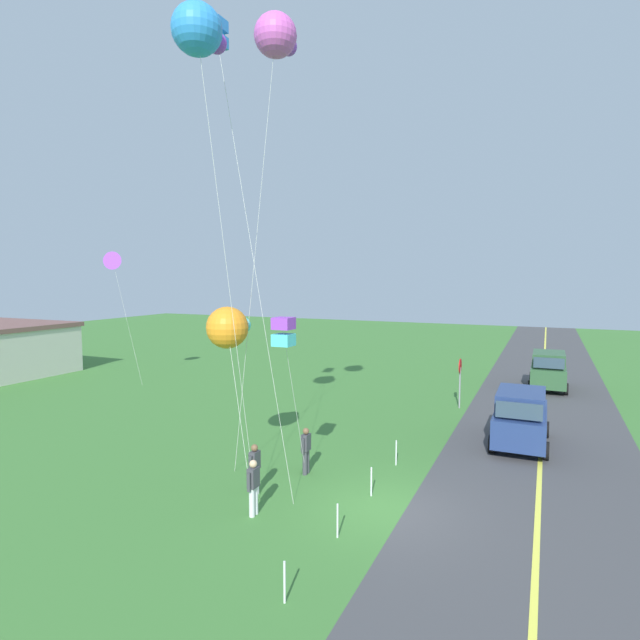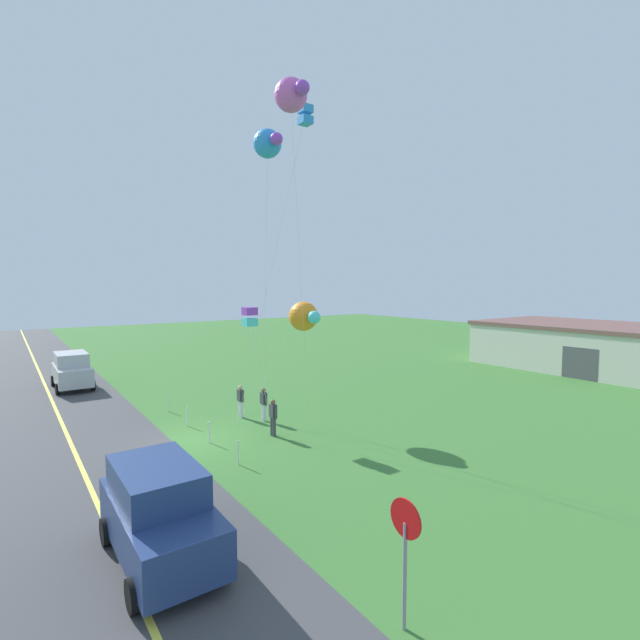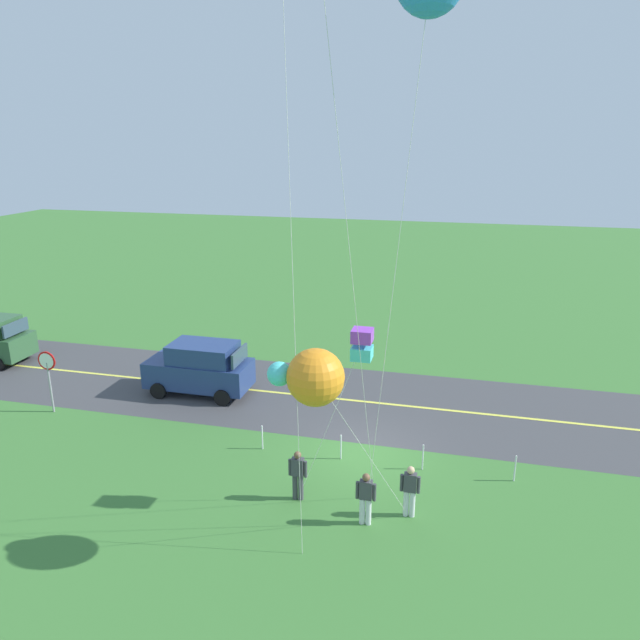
# 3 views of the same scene
# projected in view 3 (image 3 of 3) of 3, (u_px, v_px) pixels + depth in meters

# --- Properties ---
(ground_plane) EXTENTS (120.00, 120.00, 0.10)m
(ground_plane) POSITION_uv_depth(u_px,v_px,m) (364.00, 452.00, 20.69)
(ground_plane) COLOR #3D7533
(asphalt_road) EXTENTS (120.00, 7.00, 0.00)m
(asphalt_road) POSITION_uv_depth(u_px,v_px,m) (381.00, 403.00, 24.38)
(asphalt_road) COLOR #424244
(asphalt_road) RESTS_ON ground
(road_centre_stripe) EXTENTS (120.00, 0.16, 0.00)m
(road_centre_stripe) POSITION_uv_depth(u_px,v_px,m) (381.00, 403.00, 24.38)
(road_centre_stripe) COLOR #E5E04C
(road_centre_stripe) RESTS_ON asphalt_road
(car_suv_foreground) EXTENTS (4.40, 2.12, 2.24)m
(car_suv_foreground) POSITION_uv_depth(u_px,v_px,m) (200.00, 368.00, 25.08)
(car_suv_foreground) COLOR navy
(car_suv_foreground) RESTS_ON ground
(stop_sign) EXTENTS (0.76, 0.08, 2.56)m
(stop_sign) POSITION_uv_depth(u_px,v_px,m) (48.00, 370.00, 23.11)
(stop_sign) COLOR gray
(stop_sign) RESTS_ON ground
(person_adult_near) EXTENTS (0.58, 0.22, 1.60)m
(person_adult_near) POSITION_uv_depth(u_px,v_px,m) (410.00, 489.00, 16.91)
(person_adult_near) COLOR silver
(person_adult_near) RESTS_ON ground
(person_adult_companion) EXTENTS (0.58, 0.22, 1.60)m
(person_adult_companion) POSITION_uv_depth(u_px,v_px,m) (298.00, 474.00, 17.70)
(person_adult_companion) COLOR #3F3F47
(person_adult_companion) RESTS_ON ground
(person_child_watcher) EXTENTS (0.58, 0.22, 1.60)m
(person_child_watcher) POSITION_uv_depth(u_px,v_px,m) (366.00, 497.00, 16.55)
(person_child_watcher) COLOR silver
(person_child_watcher) RESTS_ON ground
(kite_red_low) EXTENTS (3.39, 3.00, 5.74)m
(kite_red_low) POSITION_uv_depth(u_px,v_px,m) (313.00, 377.00, 14.06)
(kite_red_low) COLOR silver
(kite_red_low) RESTS_ON ground
(kite_blue_mid) EXTENTS (2.12, 0.56, 5.50)m
(kite_blue_mid) POSITION_uv_depth(u_px,v_px,m) (362.00, 345.00, 16.18)
(kite_blue_mid) COLOR silver
(kite_blue_mid) RESTS_ON ground
(fence_post_0) EXTENTS (0.05, 0.05, 0.90)m
(fence_post_0) POSITION_uv_depth(u_px,v_px,m) (515.00, 468.00, 18.76)
(fence_post_0) COLOR silver
(fence_post_0) RESTS_ON ground
(fence_post_1) EXTENTS (0.05, 0.05, 0.90)m
(fence_post_1) POSITION_uv_depth(u_px,v_px,m) (423.00, 457.00, 19.42)
(fence_post_1) COLOR silver
(fence_post_1) RESTS_ON ground
(fence_post_2) EXTENTS (0.05, 0.05, 0.90)m
(fence_post_2) POSITION_uv_depth(u_px,v_px,m) (341.00, 447.00, 20.05)
(fence_post_2) COLOR silver
(fence_post_2) RESTS_ON ground
(fence_post_3) EXTENTS (0.05, 0.05, 0.90)m
(fence_post_3) POSITION_uv_depth(u_px,v_px,m) (262.00, 437.00, 20.70)
(fence_post_3) COLOR silver
(fence_post_3) RESTS_ON ground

